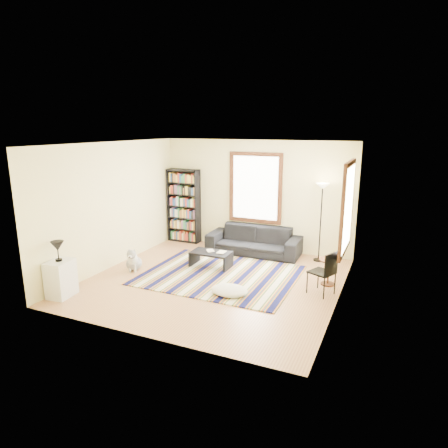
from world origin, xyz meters
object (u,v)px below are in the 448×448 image
at_px(floor_lamp, 321,223).
at_px(white_cabinet, 61,279).
at_px(bookshelf, 184,206).
at_px(floor_cushion, 230,290).
at_px(coffee_table, 211,259).
at_px(side_table, 328,272).
at_px(dog, 134,259).
at_px(folding_chair, 322,272).
at_px(sofa, 254,240).

relative_size(floor_lamp, white_cabinet, 2.66).
distance_m(bookshelf, floor_cushion, 3.96).
distance_m(bookshelf, coffee_table, 2.41).
xyz_separation_m(coffee_table, side_table, (2.61, 0.02, 0.09)).
bearing_deg(floor_lamp, white_cabinet, -135.13).
xyz_separation_m(bookshelf, dog, (0.10, -2.47, -0.74)).
height_order(floor_lamp, dog, floor_lamp).
bearing_deg(side_table, folding_chair, -95.67).
bearing_deg(white_cabinet, bookshelf, 79.41).
distance_m(sofa, floor_lamp, 1.71).
relative_size(coffee_table, side_table, 1.67).
distance_m(bookshelf, side_table, 4.56).
bearing_deg(folding_chair, bookshelf, 177.24).
height_order(sofa, coffee_table, sofa).
distance_m(coffee_table, folding_chair, 2.62).
xyz_separation_m(white_cabinet, dog, (0.40, 1.72, -0.09)).
bearing_deg(floor_lamp, dog, -147.68).
height_order(coffee_table, floor_lamp, floor_lamp).
bearing_deg(white_cabinet, side_table, 23.41).
height_order(coffee_table, floor_cushion, coffee_table).
distance_m(coffee_table, side_table, 2.62).
bearing_deg(coffee_table, floor_lamp, 33.81).
bearing_deg(folding_chair, floor_cushion, -130.02).
height_order(floor_cushion, dog, dog).
xyz_separation_m(floor_cushion, white_cabinet, (-2.88, -1.33, 0.26)).
bearing_deg(white_cabinet, floor_cushion, 18.19).
bearing_deg(folding_chair, side_table, 108.30).
xyz_separation_m(bookshelf, side_table, (4.21, -1.59, -0.73)).
bearing_deg(floor_lamp, sofa, -176.43).
relative_size(side_table, dog, 1.06).
relative_size(bookshelf, floor_cushion, 2.76).
distance_m(folding_chair, white_cabinet, 4.92).
relative_size(floor_cushion, side_table, 1.34).
distance_m(coffee_table, floor_lamp, 2.70).
distance_m(bookshelf, white_cabinet, 4.25).
relative_size(floor_cushion, white_cabinet, 1.04).
relative_size(bookshelf, dog, 3.92).
distance_m(floor_lamp, dog, 4.36).
distance_m(floor_lamp, side_table, 1.63).
bearing_deg(coffee_table, white_cabinet, -126.17).
bearing_deg(side_table, white_cabinet, -149.97).
bearing_deg(sofa, dog, -134.29).
relative_size(bookshelf, coffee_table, 2.22).
bearing_deg(dog, coffee_table, 8.93).
height_order(floor_lamp, side_table, floor_lamp).
relative_size(sofa, floor_cushion, 3.20).
relative_size(white_cabinet, dog, 1.37).
relative_size(bookshelf, folding_chair, 2.33).
relative_size(coffee_table, floor_lamp, 0.48).
height_order(side_table, white_cabinet, white_cabinet).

